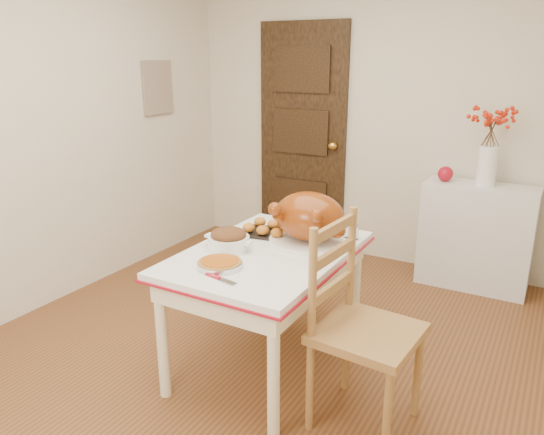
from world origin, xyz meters
The scene contains 18 objects.
floor centered at (0.00, 0.00, 0.00)m, with size 3.50×4.00×0.00m, color #542D1C.
wall_back centered at (0.00, 2.00, 1.25)m, with size 3.50×0.00×2.50m, color beige.
wall_left centered at (-1.75, 0.00, 1.25)m, with size 0.00×4.00×2.50m, color beige.
door_back centered at (-0.70, 1.97, 1.03)m, with size 0.85×0.06×2.06m, color black.
photo_board centered at (-1.73, 1.20, 1.50)m, with size 0.03×0.35×0.45m, color #A89F86.
sideboard centered at (0.92, 1.78, 0.41)m, with size 0.82×0.37×0.82m, color silver.
kitchen_table centered at (0.07, -0.01, 0.36)m, with size 0.83×1.21×0.73m, color white, non-canonical shape.
chair_oak centered at (0.74, -0.21, 0.52)m, with size 0.46×0.46×1.04m, color #A27137, non-canonical shape.
berry_vase centered at (0.94, 1.78, 1.14)m, with size 0.32×0.32×0.63m, color white, non-canonical shape.
apple centered at (0.65, 1.78, 0.88)m, with size 0.12×0.12×0.12m, color #A00D1C.
turkey_platter centered at (0.23, 0.19, 0.88)m, with size 0.48×0.38×0.30m, color #872E08, non-canonical shape.
pumpkin_pie centered at (-0.02, -0.34, 0.75)m, with size 0.23×0.23×0.05m, color #9E470D.
stuffing_dish centered at (-0.13, -0.10, 0.78)m, with size 0.30×0.23×0.11m, color brown, non-canonical shape.
rolls_tray centered at (-0.06, 0.23, 0.76)m, with size 0.28×0.22×0.07m, color orange, non-canonical shape.
pie_server centered at (0.07, -0.47, 0.73)m, with size 0.20×0.06×0.01m, color silver, non-canonical shape.
carving_knife centered at (-0.09, -0.21, 0.73)m, with size 0.23×0.06×0.01m, color silver, non-canonical shape.
drinking_glass centered at (0.17, 0.42, 0.78)m, with size 0.07×0.07×0.12m, color white.
shaker_pair centered at (0.40, 0.41, 0.78)m, with size 0.10×0.04×0.10m, color white, non-canonical shape.
Camera 1 is at (1.43, -2.36, 1.76)m, focal length 34.38 mm.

